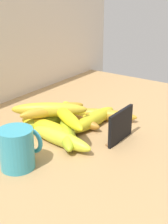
{
  "coord_description": "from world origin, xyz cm",
  "views": [
    {
      "loc": [
        -67.02,
        -43.82,
        41.73
      ],
      "look_at": [
        0.55,
        3.78,
        8.0
      ],
      "focal_mm": 52.29,
      "sensor_mm": 36.0,
      "label": 1
    }
  ],
  "objects_px": {
    "banana_2": "(48,128)",
    "banana_10": "(53,110)",
    "chalkboard_sign": "(121,126)",
    "banana_3": "(68,114)",
    "banana_6": "(77,121)",
    "banana_1": "(93,119)",
    "banana_8": "(74,111)",
    "banana_0": "(61,138)",
    "banana_9": "(49,109)",
    "banana_7": "(103,115)",
    "banana_11": "(67,117)",
    "coffee_mug": "(18,148)",
    "banana_5": "(67,132)",
    "banana_4": "(49,122)"
  },
  "relations": [
    {
      "from": "banana_1",
      "to": "banana_2",
      "type": "relative_size",
      "value": 1.06
    },
    {
      "from": "banana_2",
      "to": "banana_10",
      "type": "bearing_deg",
      "value": 17.07
    },
    {
      "from": "banana_6",
      "to": "banana_1",
      "type": "bearing_deg",
      "value": -53.89
    },
    {
      "from": "chalkboard_sign",
      "to": "banana_6",
      "type": "bearing_deg",
      "value": 87.86
    },
    {
      "from": "chalkboard_sign",
      "to": "banana_10",
      "type": "height_order",
      "value": "chalkboard_sign"
    },
    {
      "from": "banana_4",
      "to": "banana_9",
      "type": "bearing_deg",
      "value": -134.05
    },
    {
      "from": "banana_5",
      "to": "banana_8",
      "type": "relative_size",
      "value": 1.26
    },
    {
      "from": "chalkboard_sign",
      "to": "banana_5",
      "type": "relative_size",
      "value": 0.56
    },
    {
      "from": "banana_10",
      "to": "banana_9",
      "type": "bearing_deg",
      "value": 145.87
    },
    {
      "from": "banana_7",
      "to": "coffee_mug",
      "type": "bearing_deg",
      "value": 177.38
    },
    {
      "from": "banana_2",
      "to": "banana_4",
      "type": "relative_size",
      "value": 1.08
    },
    {
      "from": "banana_6",
      "to": "banana_8",
      "type": "xyz_separation_m",
      "value": [
        0.06,
        0.05,
        -0.0
      ]
    },
    {
      "from": "banana_3",
      "to": "banana_10",
      "type": "distance_m",
      "value": 0.09
    },
    {
      "from": "banana_3",
      "to": "banana_6",
      "type": "bearing_deg",
      "value": -111.17
    },
    {
      "from": "banana_2",
      "to": "banana_8",
      "type": "xyz_separation_m",
      "value": [
        0.15,
        0.02,
        -0.0
      ]
    },
    {
      "from": "banana_0",
      "to": "banana_3",
      "type": "distance_m",
      "value": 0.16
    },
    {
      "from": "banana_0",
      "to": "banana_1",
      "type": "xyz_separation_m",
      "value": [
        0.14,
        -0.0,
        0.0
      ]
    },
    {
      "from": "chalkboard_sign",
      "to": "coffee_mug",
      "type": "xyz_separation_m",
      "value": [
        -0.24,
        0.12,
        0.01
      ]
    },
    {
      "from": "coffee_mug",
      "to": "banana_2",
      "type": "height_order",
      "value": "coffee_mug"
    },
    {
      "from": "banana_0",
      "to": "banana_3",
      "type": "xyz_separation_m",
      "value": [
        0.14,
        0.08,
        -0.0
      ]
    },
    {
      "from": "banana_8",
      "to": "banana_9",
      "type": "xyz_separation_m",
      "value": [
        -0.12,
        -0.01,
        0.04
      ]
    },
    {
      "from": "banana_2",
      "to": "coffee_mug",
      "type": "bearing_deg",
      "value": -161.74
    },
    {
      "from": "banana_7",
      "to": "banana_9",
      "type": "relative_size",
      "value": 0.97
    },
    {
      "from": "banana_3",
      "to": "banana_4",
      "type": "height_order",
      "value": "banana_4"
    },
    {
      "from": "banana_9",
      "to": "banana_8",
      "type": "bearing_deg",
      "value": 3.04
    },
    {
      "from": "banana_7",
      "to": "banana_11",
      "type": "relative_size",
      "value": 1.11
    },
    {
      "from": "coffee_mug",
      "to": "banana_8",
      "type": "height_order",
      "value": "coffee_mug"
    },
    {
      "from": "banana_1",
      "to": "banana_8",
      "type": "distance_m",
      "value": 0.09
    },
    {
      "from": "banana_11",
      "to": "chalkboard_sign",
      "type": "bearing_deg",
      "value": -63.28
    },
    {
      "from": "banana_5",
      "to": "banana_7",
      "type": "bearing_deg",
      "value": -3.12
    },
    {
      "from": "coffee_mug",
      "to": "banana_0",
      "type": "distance_m",
      "value": 0.13
    },
    {
      "from": "coffee_mug",
      "to": "banana_10",
      "type": "relative_size",
      "value": 0.5
    },
    {
      "from": "banana_1",
      "to": "banana_10",
      "type": "bearing_deg",
      "value": 136.98
    },
    {
      "from": "chalkboard_sign",
      "to": "banana_8",
      "type": "bearing_deg",
      "value": 72.29
    },
    {
      "from": "banana_7",
      "to": "banana_8",
      "type": "relative_size",
      "value": 1.28
    },
    {
      "from": "banana_5",
      "to": "banana_6",
      "type": "height_order",
      "value": "banana_5"
    },
    {
      "from": "banana_3",
      "to": "banana_7",
      "type": "xyz_separation_m",
      "value": [
        0.06,
        -0.09,
        -0.0
      ]
    },
    {
      "from": "banana_2",
      "to": "banana_11",
      "type": "height_order",
      "value": "banana_11"
    },
    {
      "from": "chalkboard_sign",
      "to": "coffee_mug",
      "type": "relative_size",
      "value": 1.19
    },
    {
      "from": "banana_1",
      "to": "banana_4",
      "type": "xyz_separation_m",
      "value": [
        -0.08,
        0.09,
        0.0
      ]
    },
    {
      "from": "banana_7",
      "to": "banana_1",
      "type": "bearing_deg",
      "value": -179.96
    },
    {
      "from": "coffee_mug",
      "to": "banana_6",
      "type": "relative_size",
      "value": 0.59
    },
    {
      "from": "banana_4",
      "to": "banana_7",
      "type": "distance_m",
      "value": 0.16
    },
    {
      "from": "banana_9",
      "to": "banana_10",
      "type": "distance_m",
      "value": 0.01
    },
    {
      "from": "banana_2",
      "to": "banana_3",
      "type": "relative_size",
      "value": 0.99
    },
    {
      "from": "banana_8",
      "to": "banana_1",
      "type": "bearing_deg",
      "value": -108.32
    },
    {
      "from": "banana_5",
      "to": "banana_11",
      "type": "height_order",
      "value": "banana_11"
    },
    {
      "from": "banana_0",
      "to": "banana_3",
      "type": "height_order",
      "value": "banana_0"
    },
    {
      "from": "banana_6",
      "to": "banana_0",
      "type": "bearing_deg",
      "value": -163.33
    },
    {
      "from": "banana_8",
      "to": "banana_10",
      "type": "xyz_separation_m",
      "value": [
        -0.11,
        -0.01,
        0.04
      ]
    }
  ]
}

